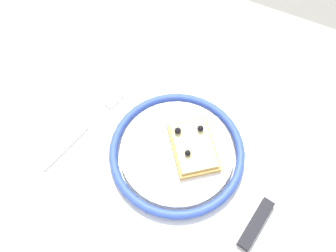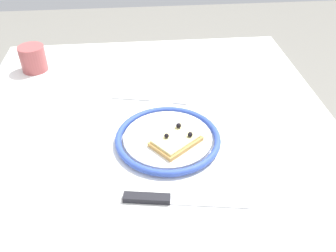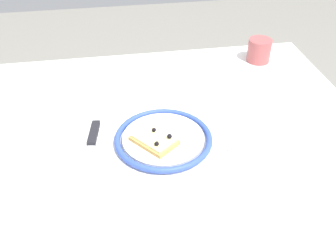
# 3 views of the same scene
# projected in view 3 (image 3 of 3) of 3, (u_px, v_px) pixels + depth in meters

# --- Properties ---
(dining_table) EXTENTS (1.05, 0.90, 0.75)m
(dining_table) POSITION_uv_depth(u_px,v_px,m) (169.00, 159.00, 1.01)
(dining_table) COLOR white
(dining_table) RESTS_ON ground_plane
(plate) EXTENTS (0.24, 0.24, 0.02)m
(plate) POSITION_uv_depth(u_px,v_px,m) (163.00, 139.00, 0.93)
(plate) COLOR white
(plate) RESTS_ON dining_table
(pizza_slice_near) EXTENTS (0.12, 0.13, 0.03)m
(pizza_slice_near) POSITION_uv_depth(u_px,v_px,m) (155.00, 140.00, 0.90)
(pizza_slice_near) COLOR tan
(pizza_slice_near) RESTS_ON plate
(knife) EXTENTS (0.06, 0.24, 0.01)m
(knife) POSITION_uv_depth(u_px,v_px,m) (92.00, 142.00, 0.93)
(knife) COLOR silver
(knife) RESTS_ON dining_table
(fork) EXTENTS (0.06, 0.20, 0.00)m
(fork) POSITION_uv_depth(u_px,v_px,m) (229.00, 127.00, 0.98)
(fork) COLOR silver
(fork) RESTS_ON dining_table
(cup) EXTENTS (0.08, 0.08, 0.08)m
(cup) POSITION_uv_depth(u_px,v_px,m) (259.00, 50.00, 1.24)
(cup) COLOR #A54C4C
(cup) RESTS_ON dining_table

